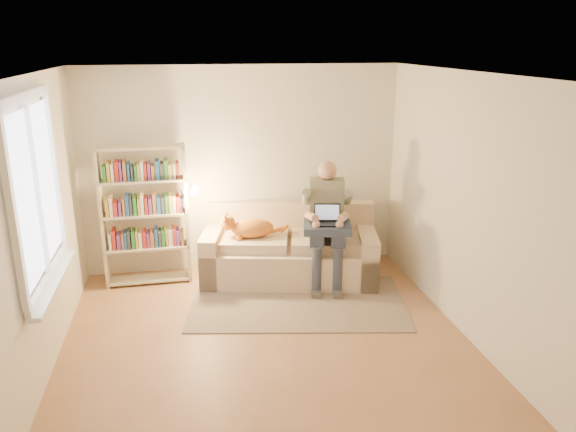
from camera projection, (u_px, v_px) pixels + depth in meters
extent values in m
plane|color=#926442|center=(270.00, 352.00, 5.41)|extent=(4.50, 4.50, 0.00)
cube|color=white|center=(267.00, 75.00, 4.64)|extent=(4.00, 4.50, 0.02)
cube|color=silver|center=(32.00, 238.00, 4.68)|extent=(0.02, 4.50, 2.60)
cube|color=silver|center=(475.00, 212.00, 5.37)|extent=(0.02, 4.50, 2.60)
cube|color=silver|center=(242.00, 170.00, 7.14)|extent=(4.00, 0.02, 2.60)
cube|color=silver|center=(334.00, 357.00, 2.91)|extent=(4.00, 0.02, 2.60)
plane|color=white|center=(36.00, 191.00, 4.77)|extent=(0.00, 1.50, 1.50)
cube|color=white|center=(24.00, 96.00, 4.53)|extent=(0.05, 1.50, 0.08)
cube|color=white|center=(49.00, 276.00, 5.00)|extent=(0.05, 1.50, 0.08)
cube|color=white|center=(37.00, 191.00, 4.77)|extent=(0.04, 0.05, 1.50)
cube|color=white|center=(54.00, 281.00, 5.03)|extent=(0.12, 1.52, 0.04)
cube|color=#CCB190|center=(290.00, 262.00, 7.03)|extent=(2.28, 1.38, 0.45)
cube|color=#CCB190|center=(290.00, 218.00, 7.25)|extent=(2.12, 0.65, 0.46)
cube|color=#CCB190|center=(213.00, 254.00, 7.03)|extent=(0.41, 0.98, 0.64)
cube|color=#CCB190|center=(366.00, 255.00, 6.98)|extent=(0.41, 0.98, 0.64)
cube|color=beige|center=(251.00, 241.00, 6.91)|extent=(1.02, 0.81, 0.13)
cube|color=beige|center=(328.00, 242.00, 6.88)|extent=(1.02, 0.81, 0.13)
cube|color=gray|center=(327.00, 201.00, 6.82)|extent=(0.45, 0.31, 0.56)
sphere|color=tan|center=(327.00, 170.00, 6.68)|extent=(0.23, 0.23, 0.23)
cube|color=#333848|center=(317.00, 235.00, 6.67)|extent=(0.26, 0.49, 0.17)
cube|color=#333848|center=(337.00, 235.00, 6.66)|extent=(0.26, 0.49, 0.17)
cylinder|color=#333848|center=(317.00, 271.00, 6.56)|extent=(0.12, 0.12, 0.59)
cylinder|color=#333848|center=(338.00, 271.00, 6.55)|extent=(0.12, 0.12, 0.59)
ellipsoid|color=orange|center=(250.00, 228.00, 6.82)|extent=(0.56, 0.37, 0.23)
sphere|color=orange|center=(225.00, 223.00, 6.76)|extent=(0.18, 0.18, 0.18)
cylinder|color=orange|center=(273.00, 231.00, 6.88)|extent=(0.26, 0.10, 0.07)
cube|color=#2A364A|center=(328.00, 227.00, 6.61)|extent=(0.64, 0.56, 0.09)
cube|color=black|center=(328.00, 224.00, 6.55)|extent=(0.35, 0.27, 0.02)
cube|color=black|center=(328.00, 212.00, 6.64)|extent=(0.33, 0.17, 0.19)
plane|color=#8CA5CC|center=(328.00, 212.00, 6.64)|extent=(0.30, 0.19, 0.25)
cube|color=beige|center=(102.00, 219.00, 6.63)|extent=(0.04, 0.26, 1.72)
cube|color=beige|center=(187.00, 214.00, 6.82)|extent=(0.04, 0.26, 1.72)
cube|color=beige|center=(150.00, 278.00, 6.97)|extent=(1.03, 0.28, 0.03)
cube|color=beige|center=(148.00, 247.00, 6.85)|extent=(1.03, 0.28, 0.03)
cube|color=beige|center=(145.00, 214.00, 6.72)|extent=(1.03, 0.28, 0.03)
cube|color=beige|center=(142.00, 180.00, 6.59)|extent=(1.03, 0.28, 0.03)
cube|color=beige|center=(140.00, 147.00, 6.48)|extent=(1.03, 0.28, 0.03)
cube|color=#66337F|center=(147.00, 238.00, 6.81)|extent=(0.88, 0.23, 0.20)
cube|color=#995933|center=(144.00, 205.00, 6.69)|extent=(0.88, 0.23, 0.20)
cube|color=#1E4C8C|center=(141.00, 171.00, 6.56)|extent=(0.88, 0.23, 0.20)
cylinder|color=beige|center=(180.00, 209.00, 6.79)|extent=(0.09, 0.09, 0.04)
cone|color=beige|center=(192.00, 190.00, 6.64)|extent=(0.11, 0.14, 0.14)
cube|color=gray|center=(298.00, 302.00, 6.43)|extent=(2.63, 1.83, 0.01)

